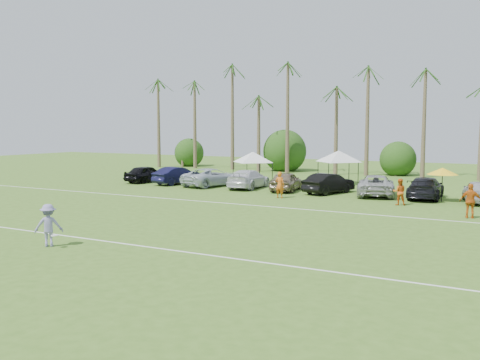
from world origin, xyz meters
The scene contains 30 objects.
ground centered at (0.00, 0.00, 0.00)m, with size 120.00×120.00×0.00m, color #426A20.
field_lines centered at (0.00, 8.00, 0.01)m, with size 80.00×12.10×0.01m.
palm_tree_0 centered at (-22.00, 38.00, 7.48)m, with size 2.40×2.40×8.90m.
palm_tree_1 centered at (-17.00, 38.00, 8.35)m, with size 2.40×2.40×9.90m.
palm_tree_2 centered at (-12.00, 38.00, 9.21)m, with size 2.40×2.40×10.90m.
palm_tree_3 centered at (-8.00, 38.00, 10.06)m, with size 2.40×2.40×11.90m.
palm_tree_4 centered at (-4.00, 38.00, 7.48)m, with size 2.40×2.40×8.90m.
palm_tree_5 centered at (0.00, 38.00, 8.35)m, with size 2.40×2.40×9.90m.
palm_tree_6 centered at (4.00, 38.00, 9.21)m, with size 2.40×2.40×10.90m.
palm_tree_7 centered at (8.00, 38.00, 10.06)m, with size 2.40×2.40×11.90m.
palm_tree_8 centered at (13.00, 38.00, 7.48)m, with size 2.40×2.40×8.90m.
bush_tree_0 centered at (-19.00, 39.00, 1.80)m, with size 4.00×4.00×4.00m.
bush_tree_1 centered at (-6.00, 39.00, 1.80)m, with size 4.00×4.00×4.00m.
bush_tree_2 centered at (6.00, 39.00, 1.80)m, with size 4.00×4.00×4.00m.
sideline_player_a centered at (2.83, 17.89, 0.88)m, with size 0.64×0.42×1.76m, color orange.
sideline_player_b centered at (10.54, 18.39, 0.81)m, with size 0.78×0.61×1.61m, color #D45C17.
sideline_player_c centered at (14.81, 15.34, 0.90)m, with size 1.06×0.44×1.81m, color #CC6016.
canopy_tent_left centered at (-3.09, 25.46, 2.65)m, with size 3.82×3.82×3.09m.
canopy_tent_right centered at (3.51, 28.07, 2.79)m, with size 4.02×4.02×3.26m.
market_umbrella centered at (12.58, 21.21, 1.94)m, with size 1.94×1.94×2.16m.
frisbee_player centered at (0.83, 0.23, 0.84)m, with size 1.23×1.19×1.69m.
parked_car_0 centered at (-11.51, 21.82, 0.72)m, with size 1.70×4.23×1.44m, color black.
parked_car_1 centered at (-8.23, 21.75, 0.72)m, with size 1.52×4.37×1.44m, color #111034.
parked_car_2 centered at (-4.96, 21.80, 0.72)m, with size 2.39×5.18×1.44m, color silver.
parked_car_3 centered at (-1.68, 21.97, 0.72)m, with size 2.02×4.96×1.44m, color silver.
parked_car_4 centered at (1.59, 21.75, 0.72)m, with size 1.70×4.23×1.44m, color #7E6D56.
parked_car_5 centered at (4.87, 21.83, 0.72)m, with size 1.52×4.37×1.44m, color black.
parked_car_6 centered at (8.14, 22.19, 0.72)m, with size 2.39×5.18×1.44m, color #ABACAC.
parked_car_7 centered at (11.42, 22.21, 0.72)m, with size 2.02×4.96×1.44m, color black.
parked_car_8 centered at (14.69, 21.73, 0.72)m, with size 1.70×4.23×1.44m, color silver.
Camera 1 is at (17.46, -14.40, 4.70)m, focal length 40.00 mm.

